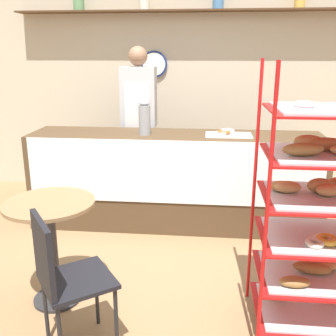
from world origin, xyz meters
name	(u,v)px	position (x,y,z in m)	size (l,w,h in m)	color
ground_plane	(163,280)	(0.00, 0.00, 0.00)	(14.00, 14.00, 0.00)	olive
back_wall	(183,82)	(0.00, 2.25, 1.37)	(10.00, 0.30, 2.70)	beige
display_counter	(175,180)	(0.00, 1.08, 0.47)	(2.87, 0.61, 0.95)	#4C3823
pastry_rack	(318,215)	(0.98, -0.44, 0.78)	(0.73, 0.61, 1.68)	#B71414
person_worker	(139,121)	(-0.45, 1.59, 0.98)	(0.38, 0.23, 1.78)	#282833
cafe_table	(51,229)	(-0.73, -0.33, 0.56)	(0.61, 0.61, 0.75)	#262628
cafe_chair	(62,272)	(-0.47, -0.83, 0.54)	(0.53, 0.53, 0.87)	black
coffee_carafe	(145,118)	(-0.29, 1.01, 1.11)	(0.11, 0.11, 0.33)	gray
donut_tray_counter	(226,133)	(0.49, 1.07, 0.97)	(0.44, 0.27, 0.05)	silver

